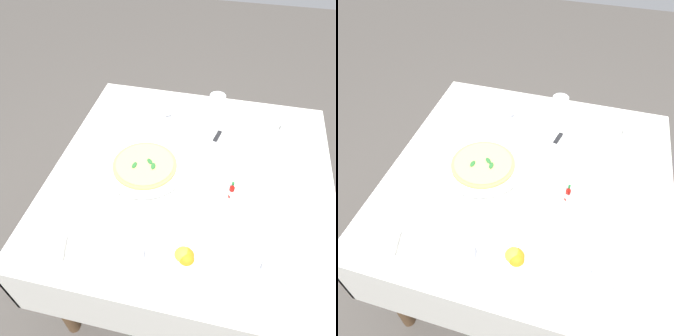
# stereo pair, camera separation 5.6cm
# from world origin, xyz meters

# --- Properties ---
(ground_plane) EXTENTS (8.00, 8.00, 0.00)m
(ground_plane) POSITION_xyz_m (0.00, 0.00, 0.00)
(ground_plane) COLOR #4C4742
(dining_table) EXTENTS (1.13, 1.13, 0.74)m
(dining_table) POSITION_xyz_m (0.00, 0.00, 0.61)
(dining_table) COLOR white
(dining_table) RESTS_ON ground_plane
(pizza_plate) EXTENTS (0.34, 0.34, 0.02)m
(pizza_plate) POSITION_xyz_m (0.01, -0.19, 0.75)
(pizza_plate) COLOR white
(pizza_plate) RESTS_ON dining_table
(pizza) EXTENTS (0.26, 0.26, 0.02)m
(pizza) POSITION_xyz_m (0.01, -0.19, 0.76)
(pizza) COLOR #DBAD60
(pizza) RESTS_ON pizza_plate
(coffee_cup_far_right) EXTENTS (0.13, 0.13, 0.06)m
(coffee_cup_far_right) POSITION_xyz_m (0.42, -0.12, 0.77)
(coffee_cup_far_right) COLOR white
(coffee_cup_far_right) RESTS_ON dining_table
(coffee_cup_right_edge) EXTENTS (0.13, 0.13, 0.06)m
(coffee_cup_right_edge) POSITION_xyz_m (-0.36, -0.13, 0.77)
(coffee_cup_right_edge) COLOR white
(coffee_cup_right_edge) RESTS_ON dining_table
(coffee_cup_near_left) EXTENTS (0.13, 0.13, 0.06)m
(coffee_cup_near_left) POSITION_xyz_m (-0.03, 0.34, 0.77)
(coffee_cup_near_left) COLOR white
(coffee_cup_near_left) RESTS_ON dining_table
(coffee_cup_near_right) EXTENTS (0.13, 0.13, 0.06)m
(coffee_cup_near_right) POSITION_xyz_m (0.38, 0.33, 0.77)
(coffee_cup_near_right) COLOR white
(coffee_cup_near_right) RESTS_ON dining_table
(water_glass_left_edge) EXTENTS (0.07, 0.07, 0.11)m
(water_glass_left_edge) POSITION_xyz_m (-0.34, 0.38, 0.79)
(water_glass_left_edge) COLOR white
(water_glass_left_edge) RESTS_ON dining_table
(water_glass_back_corner) EXTENTS (0.07, 0.07, 0.10)m
(water_glass_back_corner) POSITION_xyz_m (0.23, 0.12, 0.78)
(water_glass_back_corner) COLOR white
(water_glass_back_corner) RESTS_ON dining_table
(water_glass_far_left) EXTENTS (0.07, 0.07, 0.12)m
(water_glass_far_left) POSITION_xyz_m (-0.40, 0.05, 0.80)
(water_glass_far_left) COLOR white
(water_glass_far_left) RESTS_ON dining_table
(napkin_folded) EXTENTS (0.25, 0.19, 0.02)m
(napkin_folded) POSITION_xyz_m (-0.18, 0.07, 0.75)
(napkin_folded) COLOR white
(napkin_folded) RESTS_ON dining_table
(dinner_knife) EXTENTS (0.19, 0.06, 0.01)m
(dinner_knife) POSITION_xyz_m (-0.18, 0.07, 0.76)
(dinner_knife) COLOR silver
(dinner_knife) RESTS_ON napkin_folded
(citrus_bowl) EXTENTS (0.15, 0.15, 0.07)m
(citrus_bowl) POSITION_xyz_m (0.39, 0.05, 0.77)
(citrus_bowl) COLOR white
(citrus_bowl) RESTS_ON dining_table
(hot_sauce_bottle) EXTENTS (0.02, 0.02, 0.08)m
(hot_sauce_bottle) POSITION_xyz_m (0.08, 0.17, 0.77)
(hot_sauce_bottle) COLOR #B7140F
(hot_sauce_bottle) RESTS_ON dining_table
(salt_shaker) EXTENTS (0.03, 0.03, 0.06)m
(salt_shaker) POSITION_xyz_m (0.11, 0.18, 0.77)
(salt_shaker) COLOR white
(salt_shaker) RESTS_ON dining_table
(pepper_shaker) EXTENTS (0.03, 0.03, 0.06)m
(pepper_shaker) POSITION_xyz_m (0.06, 0.16, 0.77)
(pepper_shaker) COLOR white
(pepper_shaker) RESTS_ON dining_table
(menu_card) EXTENTS (0.09, 0.03, 0.06)m
(menu_card) POSITION_xyz_m (0.45, -0.35, 0.77)
(menu_card) COLOR white
(menu_card) RESTS_ON dining_table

